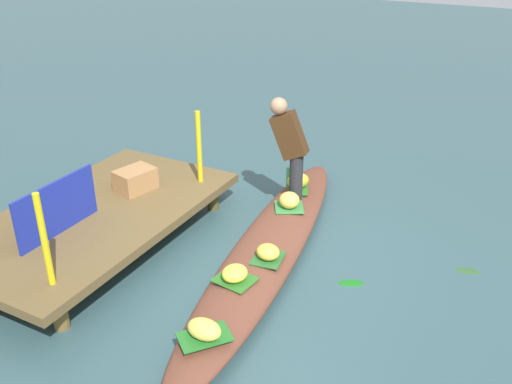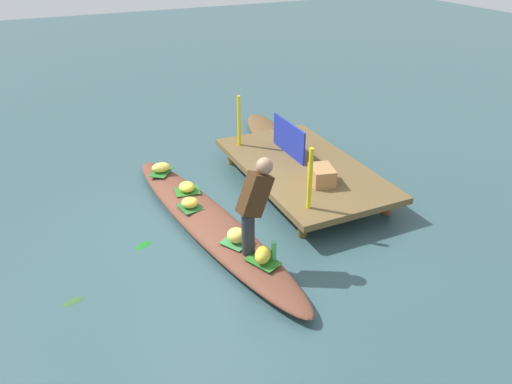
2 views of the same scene
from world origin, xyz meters
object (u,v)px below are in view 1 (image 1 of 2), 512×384
object	(u,v)px
banana_bunch_0	(289,200)
market_banner	(57,208)
banana_bunch_2	(298,181)
banana_bunch_1	(268,252)
produce_crate	(135,180)
vendor_boat	(268,250)
vendor_person	(290,143)
banana_bunch_3	(235,273)
water_bottle	(289,176)
banana_bunch_4	(204,329)

from	to	relation	value
banana_bunch_0	market_banner	size ratio (longest dim) A/B	0.24
banana_bunch_2	banana_bunch_1	bearing A→B (deg)	-166.16
produce_crate	vendor_boat	bearing A→B (deg)	-92.51
vendor_boat	vendor_person	xyz separation A→B (m)	(1.02, 0.24, 0.81)
banana_bunch_1	banana_bunch_3	bearing A→B (deg)	167.27
banana_bunch_1	banana_bunch_2	distance (m)	1.65
vendor_boat	market_banner	size ratio (longest dim) A/B	4.42
vendor_boat	water_bottle	bearing A→B (deg)	7.42
produce_crate	banana_bunch_1	bearing A→B (deg)	-101.32
banana_bunch_2	market_banner	world-z (taller)	market_banner
produce_crate	market_banner	bearing A→B (deg)	177.40
vendor_boat	produce_crate	size ratio (longest dim) A/B	10.51
banana_bunch_2	produce_crate	distance (m)	1.98
produce_crate	vendor_person	bearing A→B (deg)	-58.56
banana_bunch_0	banana_bunch_1	bearing A→B (deg)	-165.91
banana_bunch_1	market_banner	bearing A→B (deg)	110.74
banana_bunch_1	water_bottle	world-z (taller)	water_bottle
banana_bunch_3	banana_bunch_4	distance (m)	0.83
banana_bunch_0	vendor_person	size ratio (longest dim) A/B	0.21
water_bottle	produce_crate	size ratio (longest dim) A/B	0.58
banana_bunch_0	vendor_person	bearing A→B (deg)	27.22
banana_bunch_0	market_banner	xyz separation A→B (m)	(-1.84, 1.73, 0.33)
banana_bunch_0	banana_bunch_2	bearing A→B (deg)	13.31
banana_bunch_4	produce_crate	world-z (taller)	produce_crate
banana_bunch_0	produce_crate	bearing A→B (deg)	112.39
banana_bunch_0	banana_bunch_1	size ratio (longest dim) A/B	1.03
banana_bunch_4	banana_bunch_2	bearing A→B (deg)	9.20
banana_bunch_1	banana_bunch_3	size ratio (longest dim) A/B	0.94
market_banner	banana_bunch_4	bearing A→B (deg)	-104.21
banana_bunch_2	water_bottle	xyz separation A→B (m)	(0.02, 0.13, 0.03)
banana_bunch_0	water_bottle	distance (m)	0.59
banana_bunch_1	produce_crate	xyz separation A→B (m)	(0.39, 1.95, 0.20)
vendor_boat	banana_bunch_2	bearing A→B (deg)	1.95
banana_bunch_0	vendor_person	xyz separation A→B (m)	(0.25, 0.13, 0.60)
banana_bunch_4	vendor_person	size ratio (longest dim) A/B	0.25
banana_bunch_4	market_banner	world-z (taller)	market_banner
vendor_boat	banana_bunch_0	size ratio (longest dim) A/B	18.37
banana_bunch_1	vendor_boat	bearing A→B (deg)	27.28
vendor_person	produce_crate	world-z (taller)	vendor_person
banana_bunch_0	water_bottle	world-z (taller)	water_bottle
banana_bunch_3	banana_bunch_4	size ratio (longest dim) A/B	0.86
banana_bunch_2	market_banner	bearing A→B (deg)	145.70
banana_bunch_3	produce_crate	xyz separation A→B (m)	(0.87, 1.84, 0.20)
banana_bunch_4	produce_crate	xyz separation A→B (m)	(1.67, 2.02, 0.20)
vendor_boat	water_bottle	world-z (taller)	water_bottle
banana_bunch_2	vendor_boat	bearing A→B (deg)	-169.74
banana_bunch_2	banana_bunch_3	world-z (taller)	banana_bunch_2
produce_crate	water_bottle	bearing A→B (deg)	-49.19
banana_bunch_4	water_bottle	size ratio (longest dim) A/B	1.17
banana_bunch_1	banana_bunch_4	world-z (taller)	banana_bunch_4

